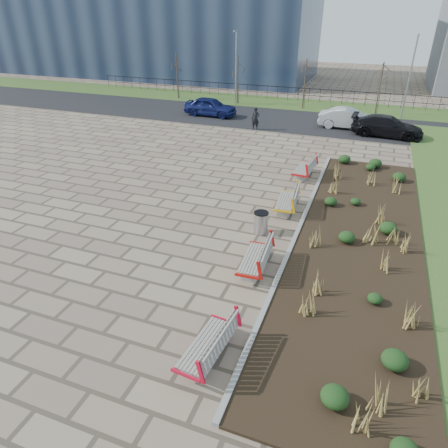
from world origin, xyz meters
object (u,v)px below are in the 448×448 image
at_px(bench_b, 254,257).
at_px(lamp_west, 236,69).
at_px(car_silver, 349,119).
at_px(litter_bin, 261,223).
at_px(bench_a, 206,343).
at_px(bench_d, 304,167).
at_px(lamp_east, 409,78).
at_px(car_black, 387,126).
at_px(bench_c, 286,199).
at_px(car_blue, 210,107).
at_px(pedestrian, 255,119).

bearing_deg(bench_b, lamp_west, 106.96).
relative_size(bench_b, car_silver, 0.49).
height_order(bench_b, litter_bin, bench_b).
bearing_deg(bench_a, bench_d, 95.40).
xyz_separation_m(lamp_west, lamp_east, (14.00, 0.00, 0.00)).
distance_m(car_black, lamp_west, 14.37).
distance_m(bench_c, car_silver, 14.65).
bearing_deg(car_silver, litter_bin, 174.51).
bearing_deg(lamp_east, bench_a, -100.03).
distance_m(bench_d, car_black, 10.05).
bearing_deg(car_blue, litter_bin, -149.75).
relative_size(bench_a, pedestrian, 1.33).
distance_m(bench_a, bench_d, 13.17).
bearing_deg(bench_a, pedestrian, 108.71).
xyz_separation_m(bench_a, litter_bin, (-0.48, 6.66, -0.06)).
distance_m(car_blue, car_black, 13.50).
relative_size(bench_a, bench_d, 1.00).
height_order(bench_c, pedestrian, pedestrian).
xyz_separation_m(bench_a, lamp_west, (-9.00, 28.27, 2.54)).
height_order(bench_a, car_silver, car_silver).
bearing_deg(litter_bin, car_silver, 84.04).
relative_size(bench_a, litter_bin, 2.40).
relative_size(bench_b, bench_d, 1.00).
bearing_deg(car_silver, pedestrian, 113.91).
height_order(bench_d, car_blue, car_blue).
xyz_separation_m(bench_a, bench_d, (0.00, 13.17, 0.00)).
height_order(litter_bin, lamp_west, lamp_west).
xyz_separation_m(bench_b, car_blue, (-9.53, 19.43, 0.24)).
bearing_deg(car_blue, bench_c, -144.76).
height_order(bench_b, pedestrian, pedestrian).
relative_size(bench_a, car_blue, 0.50).
distance_m(bench_a, litter_bin, 6.68).
xyz_separation_m(bench_b, bench_d, (0.00, 9.02, 0.00)).
height_order(bench_c, lamp_east, lamp_east).
bearing_deg(bench_a, lamp_west, 113.05).
bearing_deg(bench_d, bench_b, -85.72).
height_order(pedestrian, car_silver, pedestrian).
relative_size(litter_bin, car_black, 0.19).
distance_m(bench_c, litter_bin, 2.37).
height_order(bench_a, bench_b, same).
bearing_deg(litter_bin, pedestrian, 107.42).
bearing_deg(bench_d, car_silver, 87.23).
xyz_separation_m(bench_b, lamp_east, (5.00, 24.12, 2.54)).
xyz_separation_m(bench_c, lamp_east, (5.00, 19.29, 2.54)).
bearing_deg(litter_bin, lamp_west, 111.52).
distance_m(litter_bin, lamp_west, 23.38).
bearing_deg(lamp_east, bench_c, -104.53).
relative_size(bench_a, car_silver, 0.49).
relative_size(bench_a, bench_c, 1.00).
relative_size(litter_bin, lamp_east, 0.15).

